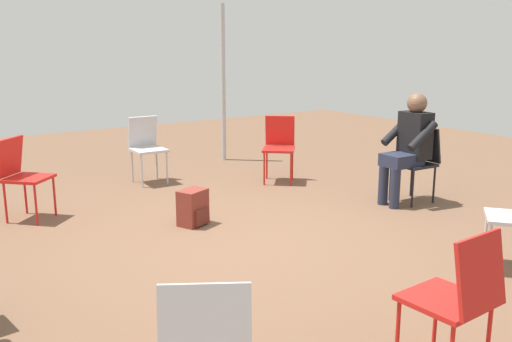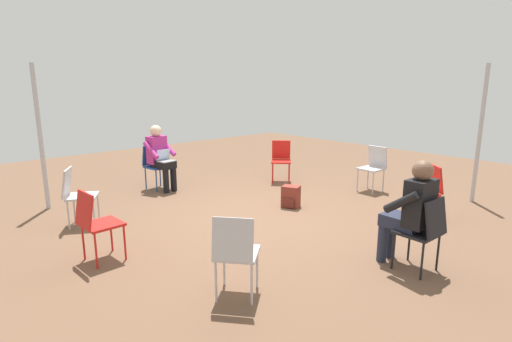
{
  "view_description": "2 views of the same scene",
  "coord_description": "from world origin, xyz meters",
  "px_view_note": "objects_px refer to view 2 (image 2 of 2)",
  "views": [
    {
      "loc": [
        -4.14,
        2.6,
        1.8
      ],
      "look_at": [
        0.16,
        -0.29,
        0.61
      ],
      "focal_mm": 40.0,
      "sensor_mm": 36.0,
      "label": 1
    },
    {
      "loc": [
        -3.95,
        -4.25,
        2.04
      ],
      "look_at": [
        -0.21,
        -0.1,
        0.79
      ],
      "focal_mm": 28.0,
      "sensor_mm": 36.0,
      "label": 2
    }
  ],
  "objects_px": {
    "person_with_laptop": "(160,154)",
    "backpack_near_laptop_user": "(291,198)",
    "chair_east": "(374,165)",
    "chair_southwest": "(235,250)",
    "person_in_black": "(411,208)",
    "chair_west": "(96,221)",
    "chair_southeast": "(427,189)",
    "chair_south": "(424,229)",
    "chair_north": "(155,163)",
    "chair_northwest": "(77,192)",
    "chair_northeast": "(281,158)"
  },
  "relations": [
    {
      "from": "person_with_laptop",
      "to": "backpack_near_laptop_user",
      "type": "distance_m",
      "value": 2.69
    },
    {
      "from": "chair_east",
      "to": "backpack_near_laptop_user",
      "type": "height_order",
      "value": "chair_east"
    },
    {
      "from": "chair_southwest",
      "to": "person_with_laptop",
      "type": "xyz_separation_m",
      "value": [
        1.45,
        4.03,
        0.2
      ]
    },
    {
      "from": "chair_east",
      "to": "person_in_black",
      "type": "height_order",
      "value": "person_in_black"
    },
    {
      "from": "chair_west",
      "to": "backpack_near_laptop_user",
      "type": "bearing_deg",
      "value": 85.54
    },
    {
      "from": "chair_southeast",
      "to": "backpack_near_laptop_user",
      "type": "relative_size",
      "value": 2.36
    },
    {
      "from": "chair_south",
      "to": "chair_north",
      "type": "distance_m",
      "value": 5.15
    },
    {
      "from": "chair_northwest",
      "to": "chair_south",
      "type": "relative_size",
      "value": 1.0
    },
    {
      "from": "chair_west",
      "to": "chair_south",
      "type": "distance_m",
      "value": 3.63
    },
    {
      "from": "chair_northeast",
      "to": "chair_east",
      "type": "xyz_separation_m",
      "value": [
        0.77,
        -1.69,
        0.0
      ]
    },
    {
      "from": "backpack_near_laptop_user",
      "to": "person_with_laptop",
      "type": "bearing_deg",
      "value": 113.36
    },
    {
      "from": "person_with_laptop",
      "to": "chair_southwest",
      "type": "bearing_deg",
      "value": 62.33
    },
    {
      "from": "chair_northwest",
      "to": "chair_east",
      "type": "distance_m",
      "value": 5.15
    },
    {
      "from": "person_with_laptop",
      "to": "person_in_black",
      "type": "height_order",
      "value": "same"
    },
    {
      "from": "chair_northeast",
      "to": "person_in_black",
      "type": "height_order",
      "value": "person_in_black"
    },
    {
      "from": "chair_west",
      "to": "backpack_near_laptop_user",
      "type": "distance_m",
      "value": 3.18
    },
    {
      "from": "chair_northwest",
      "to": "chair_east",
      "type": "bearing_deg",
      "value": 100.23
    },
    {
      "from": "chair_northwest",
      "to": "chair_west",
      "type": "distance_m",
      "value": 1.4
    },
    {
      "from": "chair_northwest",
      "to": "chair_south",
      "type": "distance_m",
      "value": 4.6
    },
    {
      "from": "chair_west",
      "to": "chair_south",
      "type": "height_order",
      "value": "same"
    },
    {
      "from": "chair_east",
      "to": "chair_southwest",
      "type": "bearing_deg",
      "value": 107.78
    },
    {
      "from": "chair_northeast",
      "to": "person_in_black",
      "type": "relative_size",
      "value": 0.69
    },
    {
      "from": "chair_northeast",
      "to": "chair_east",
      "type": "relative_size",
      "value": 1.0
    },
    {
      "from": "chair_west",
      "to": "chair_east",
      "type": "relative_size",
      "value": 1.0
    },
    {
      "from": "chair_southwest",
      "to": "chair_north",
      "type": "relative_size",
      "value": 1.0
    },
    {
      "from": "chair_south",
      "to": "chair_east",
      "type": "bearing_deg",
      "value": 43.16
    },
    {
      "from": "chair_northwest",
      "to": "chair_southwest",
      "type": "relative_size",
      "value": 1.0
    },
    {
      "from": "chair_northeast",
      "to": "chair_northwest",
      "type": "bearing_deg",
      "value": 44.11
    },
    {
      "from": "chair_northeast",
      "to": "backpack_near_laptop_user",
      "type": "distance_m",
      "value": 1.8
    },
    {
      "from": "chair_west",
      "to": "chair_south",
      "type": "xyz_separation_m",
      "value": [
        2.51,
        -2.62,
        0.0
      ]
    },
    {
      "from": "chair_east",
      "to": "person_with_laptop",
      "type": "relative_size",
      "value": 0.69
    },
    {
      "from": "chair_northwest",
      "to": "chair_north",
      "type": "xyz_separation_m",
      "value": [
        1.84,
        1.13,
        0.0
      ]
    },
    {
      "from": "chair_southeast",
      "to": "backpack_near_laptop_user",
      "type": "distance_m",
      "value": 2.09
    },
    {
      "from": "chair_south",
      "to": "chair_southwest",
      "type": "distance_m",
      "value": 2.07
    },
    {
      "from": "chair_northeast",
      "to": "person_with_laptop",
      "type": "distance_m",
      "value": 2.44
    },
    {
      "from": "chair_south",
      "to": "person_with_laptop",
      "type": "relative_size",
      "value": 0.69
    },
    {
      "from": "chair_northwest",
      "to": "chair_north",
      "type": "height_order",
      "value": "same"
    },
    {
      "from": "person_with_laptop",
      "to": "chair_south",
      "type": "bearing_deg",
      "value": 86.68
    },
    {
      "from": "chair_northwest",
      "to": "chair_east",
      "type": "xyz_separation_m",
      "value": [
        4.82,
        -1.8,
        0.0
      ]
    },
    {
      "from": "chair_southwest",
      "to": "person_with_laptop",
      "type": "height_order",
      "value": "person_with_laptop"
    },
    {
      "from": "person_in_black",
      "to": "chair_southeast",
      "type": "bearing_deg",
      "value": 21.86
    },
    {
      "from": "chair_southeast",
      "to": "backpack_near_laptop_user",
      "type": "xyz_separation_m",
      "value": [
        -1.0,
        1.8,
        -0.34
      ]
    },
    {
      "from": "chair_southwest",
      "to": "person_in_black",
      "type": "bearing_deg",
      "value": 28.27
    },
    {
      "from": "person_in_black",
      "to": "chair_north",
      "type": "bearing_deg",
      "value": 97.39
    },
    {
      "from": "chair_northeast",
      "to": "chair_west",
      "type": "bearing_deg",
      "value": 62.08
    },
    {
      "from": "person_with_laptop",
      "to": "person_in_black",
      "type": "distance_m",
      "value": 4.81
    },
    {
      "from": "chair_northeast",
      "to": "chair_southwest",
      "type": "xyz_separation_m",
      "value": [
        -3.64,
        -2.96,
        0.0
      ]
    },
    {
      "from": "chair_east",
      "to": "chair_northeast",
      "type": "bearing_deg",
      "value": 26.15
    },
    {
      "from": "chair_northwest",
      "to": "chair_east",
      "type": "height_order",
      "value": "same"
    },
    {
      "from": "chair_east",
      "to": "person_in_black",
      "type": "bearing_deg",
      "value": 130.26
    }
  ]
}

